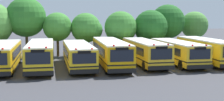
{
  "coord_description": "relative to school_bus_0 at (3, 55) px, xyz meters",
  "views": [
    {
      "loc": [
        -5.81,
        -29.05,
        5.14
      ],
      "look_at": [
        0.1,
        0.0,
        1.6
      ],
      "focal_mm": 46.25,
      "sensor_mm": 36.0,
      "label": 1
    }
  ],
  "objects": [
    {
      "name": "school_bus_0",
      "position": [
        0.0,
        0.0,
        0.0
      ],
      "size": [
        2.81,
        10.65,
        2.63
      ],
      "rotation": [
        0.0,
        0.0,
        3.16
      ],
      "color": "yellow",
      "rests_on": "ground_plane"
    },
    {
      "name": "ground_plane",
      "position": [
        10.65,
        -0.18,
        -1.38
      ],
      "size": [
        160.0,
        160.0,
        0.0
      ],
      "primitive_type": "plane",
      "color": "#38383D"
    },
    {
      "name": "tree_2",
      "position": [
        5.45,
        8.0,
        2.47
      ],
      "size": [
        3.66,
        3.66,
        5.62
      ],
      "color": "#4C3823",
      "rests_on": "ground_plane"
    },
    {
      "name": "school_bus_4",
      "position": [
        14.27,
        -0.19,
        0.03
      ],
      "size": [
        2.55,
        10.01,
        2.69
      ],
      "rotation": [
        0.0,
        0.0,
        3.14
      ],
      "color": "yellow",
      "rests_on": "ground_plane"
    },
    {
      "name": "school_bus_6",
      "position": [
        21.27,
        -0.39,
        0.07
      ],
      "size": [
        2.69,
        10.23,
        2.77
      ],
      "rotation": [
        0.0,
        0.0,
        3.13
      ],
      "color": "yellow",
      "rests_on": "ground_plane"
    },
    {
      "name": "school_bus_5",
      "position": [
        17.84,
        -0.44,
        -0.02
      ],
      "size": [
        2.65,
        10.06,
        2.59
      ],
      "rotation": [
        0.0,
        0.0,
        3.15
      ],
      "color": "yellow",
      "rests_on": "ground_plane"
    },
    {
      "name": "tree_6",
      "position": [
        20.58,
        8.63,
        3.02
      ],
      "size": [
        4.76,
        4.76,
        6.76
      ],
      "color": "#4C3823",
      "rests_on": "ground_plane"
    },
    {
      "name": "tree_3",
      "position": [
        9.15,
        7.89,
        2.17
      ],
      "size": [
        4.08,
        3.87,
        5.57
      ],
      "color": "#4C3823",
      "rests_on": "ground_plane"
    },
    {
      "name": "tree_7",
      "position": [
        25.0,
        9.68,
        2.54
      ],
      "size": [
        3.93,
        3.93,
        5.82
      ],
      "color": "#4C3823",
      "rests_on": "ground_plane"
    },
    {
      "name": "tree_5",
      "position": [
        17.63,
        7.28,
        2.38
      ],
      "size": [
        4.5,
        4.5,
        5.96
      ],
      "color": "#4C3823",
      "rests_on": "ground_plane"
    },
    {
      "name": "school_bus_1",
      "position": [
        3.56,
        -0.2,
        0.04
      ],
      "size": [
        2.48,
        10.89,
        2.7
      ],
      "rotation": [
        0.0,
        0.0,
        3.14
      ],
      "color": "yellow",
      "rests_on": "ground_plane"
    },
    {
      "name": "tree_1",
      "position": [
        1.62,
        8.81,
        3.62
      ],
      "size": [
        4.99,
        4.99,
        7.5
      ],
      "color": "#4C3823",
      "rests_on": "ground_plane"
    },
    {
      "name": "school_bus_2",
      "position": [
        7.22,
        -0.26,
        -0.06
      ],
      "size": [
        2.67,
        10.69,
        2.51
      ],
      "rotation": [
        0.0,
        0.0,
        3.16
      ],
      "color": "yellow",
      "rests_on": "ground_plane"
    },
    {
      "name": "tree_4",
      "position": [
        13.39,
        7.36,
        2.43
      ],
      "size": [
        4.2,
        4.2,
        5.79
      ],
      "color": "#4C3823",
      "rests_on": "ground_plane"
    },
    {
      "name": "school_bus_3",
      "position": [
        10.61,
        -0.15,
        0.07
      ],
      "size": [
        2.8,
        11.57,
        2.76
      ],
      "rotation": [
        0.0,
        0.0,
        3.12
      ],
      "color": "#EAA80C",
      "rests_on": "ground_plane"
    }
  ]
}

